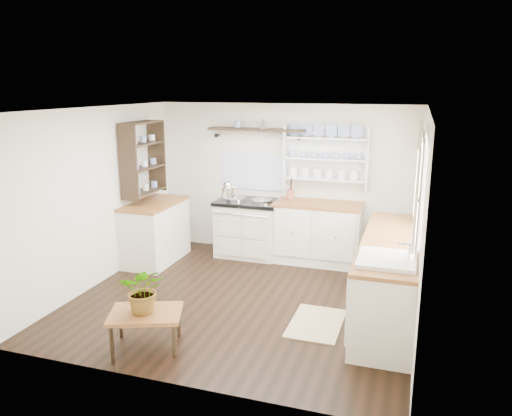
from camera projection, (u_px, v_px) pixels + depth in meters
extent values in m
cube|color=black|center=(244.00, 299.00, 6.15)|extent=(4.00, 3.80, 0.01)
cube|color=silver|center=(284.00, 180.00, 7.63)|extent=(4.00, 0.02, 2.30)
cube|color=silver|center=(421.00, 222.00, 5.28)|extent=(0.02, 3.80, 2.30)
cube|color=silver|center=(98.00, 197.00, 6.47)|extent=(0.02, 3.80, 2.30)
cube|color=white|center=(243.00, 109.00, 5.60)|extent=(4.00, 3.80, 0.01)
cube|color=white|center=(420.00, 187.00, 5.35)|extent=(0.04, 1.40, 1.00)
cube|color=white|center=(418.00, 187.00, 5.35)|extent=(0.02, 1.50, 1.10)
cube|color=beige|center=(420.00, 132.00, 5.22)|extent=(0.04, 1.55, 0.18)
cube|color=beige|center=(248.00, 230.00, 7.65)|extent=(0.93, 0.60, 0.82)
cube|color=black|center=(248.00, 202.00, 7.54)|extent=(0.97, 0.64, 0.05)
cylinder|color=silver|center=(235.00, 199.00, 7.60)|extent=(0.32, 0.32, 0.03)
cylinder|color=silver|center=(262.00, 201.00, 7.47)|extent=(0.32, 0.32, 0.03)
cylinder|color=silver|center=(241.00, 215.00, 7.25)|extent=(0.83, 0.02, 0.02)
cube|color=white|center=(318.00, 233.00, 7.35)|extent=(1.25, 0.60, 0.88)
cube|color=brown|center=(319.00, 204.00, 7.24)|extent=(1.27, 0.63, 0.04)
cube|color=white|center=(388.00, 278.00, 5.63)|extent=(0.60, 2.40, 0.88)
cube|color=brown|center=(391.00, 241.00, 5.53)|extent=(0.62, 2.43, 0.04)
cube|color=white|center=(386.00, 271.00, 4.85)|extent=(0.55, 0.60, 0.28)
cylinder|color=silver|center=(409.00, 254.00, 4.74)|extent=(0.02, 0.02, 0.22)
cube|color=white|center=(155.00, 232.00, 7.39)|extent=(0.60, 1.10, 0.88)
cube|color=brown|center=(154.00, 204.00, 7.28)|extent=(0.62, 1.13, 0.04)
cube|color=white|center=(327.00, 156.00, 7.32)|extent=(1.20, 0.03, 0.90)
cube|color=white|center=(326.00, 157.00, 7.24)|extent=(1.20, 0.22, 0.02)
cylinder|color=navy|center=(327.00, 138.00, 7.19)|extent=(0.20, 0.02, 0.20)
cube|color=black|center=(257.00, 129.00, 7.45)|extent=(1.50, 0.24, 0.04)
cone|color=black|center=(218.00, 135.00, 7.73)|extent=(0.06, 0.20, 0.06)
cone|color=black|center=(300.00, 138.00, 7.34)|extent=(0.06, 0.20, 0.06)
cube|color=black|center=(143.00, 158.00, 7.16)|extent=(0.28, 0.80, 1.05)
cylinder|color=#A04D3A|center=(290.00, 195.00, 7.42)|extent=(0.12, 0.12, 0.14)
cube|color=brown|center=(146.00, 314.00, 4.93)|extent=(0.83, 0.71, 0.04)
cylinder|color=black|center=(112.00, 342.00, 4.77)|extent=(0.04, 0.04, 0.34)
cylinder|color=black|center=(121.00, 323.00, 5.16)|extent=(0.04, 0.04, 0.34)
cylinder|color=black|center=(174.00, 341.00, 4.80)|extent=(0.04, 0.04, 0.34)
cylinder|color=black|center=(179.00, 322.00, 5.18)|extent=(0.04, 0.04, 0.34)
imported|color=#3F7233|center=(144.00, 289.00, 4.87)|extent=(0.53, 0.50, 0.48)
cube|color=#7D6249|center=(316.00, 323.00, 5.50)|extent=(0.56, 0.86, 0.02)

